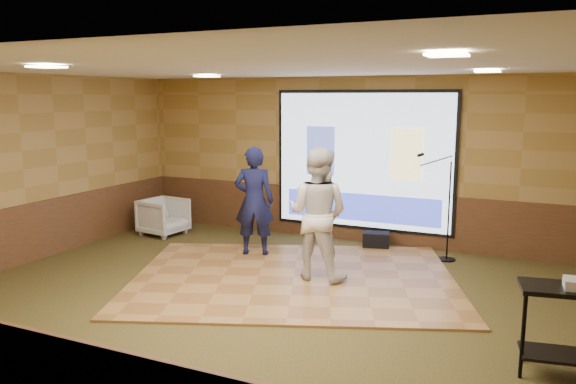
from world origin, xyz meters
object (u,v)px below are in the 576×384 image
at_px(banquet_chair, 164,217).
at_px(duffel_bag, 376,240).
at_px(projector_screen, 363,162).
at_px(dance_floor, 294,278).
at_px(player_right, 318,214).
at_px(av_table, 566,316).
at_px(mic_stand, 444,230).
at_px(player_left, 254,201).

relative_size(banquet_chair, duffel_bag, 1.71).
relative_size(projector_screen, banquet_chair, 4.27).
relative_size(dance_floor, player_right, 2.44).
xyz_separation_m(dance_floor, av_table, (3.51, -1.60, 0.60)).
xyz_separation_m(banquet_chair, duffel_bag, (4.00, 0.75, -0.21)).
height_order(dance_floor, mic_stand, mic_stand).
bearing_deg(mic_stand, player_left, -177.49).
relative_size(projector_screen, dance_floor, 0.71).
height_order(player_right, mic_stand, player_right).
bearing_deg(av_table, dance_floor, 155.48).
bearing_deg(mic_stand, banquet_chair, 168.03).
relative_size(player_left, duffel_bag, 3.97).
height_order(mic_stand, duffel_bag, mic_stand).
relative_size(dance_floor, av_table, 5.18).
distance_m(dance_floor, player_left, 1.66).
relative_size(av_table, mic_stand, 0.51).
distance_m(projector_screen, banquet_chair, 3.94).
bearing_deg(mic_stand, av_table, -82.12).
distance_m(projector_screen, player_right, 2.41).
bearing_deg(player_right, banquet_chair, -17.05).
relative_size(mic_stand, banquet_chair, 2.25).
relative_size(player_left, mic_stand, 1.03).
bearing_deg(dance_floor, duffel_bag, 73.67).
distance_m(projector_screen, player_left, 2.17).
bearing_deg(av_table, duffel_bag, 127.59).
distance_m(player_left, player_right, 1.60).
bearing_deg(projector_screen, mic_stand, -18.97).
bearing_deg(player_right, duffel_bag, -96.31).
bearing_deg(duffel_bag, banquet_chair, -169.34).
distance_m(player_right, banquet_chair, 3.97).
bearing_deg(banquet_chair, projector_screen, -66.38).
relative_size(projector_screen, mic_stand, 1.90).
height_order(player_left, player_right, player_right).
bearing_deg(av_table, mic_stand, 115.64).
bearing_deg(projector_screen, player_left, -129.80).
xyz_separation_m(av_table, mic_stand, (-1.69, 3.52, -0.12)).
distance_m(player_left, av_table, 5.23).
distance_m(dance_floor, player_right, 1.03).
xyz_separation_m(dance_floor, mic_stand, (1.82, 1.92, 0.48)).
height_order(mic_stand, banquet_chair, mic_stand).
bearing_deg(banquet_chair, dance_floor, -105.17).
bearing_deg(projector_screen, av_table, -51.23).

